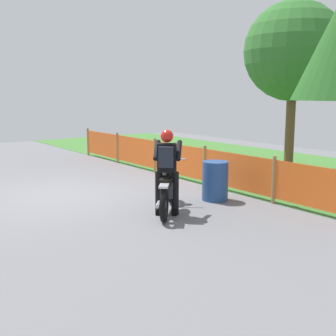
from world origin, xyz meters
name	(u,v)px	position (x,y,z in m)	size (l,w,h in m)	color
ground	(66,195)	(0.00, 0.00, -0.01)	(24.00, 24.00, 0.02)	slate
grass_verge	(263,166)	(0.00, 6.88, 0.01)	(24.00, 7.05, 0.01)	#427A33
barrier_fence	(178,160)	(0.00, 3.36, 0.54)	(11.51, 0.08, 1.05)	#997547
tree_leftmost	(294,52)	(1.05, 6.86, 3.59)	(2.95, 2.95, 5.08)	brown
motorcycle_lead	(168,188)	(2.58, 1.13, 0.49)	(1.66, 1.50, 1.00)	black
rider_lead	(167,167)	(2.76, 0.98, 0.95)	(0.77, 0.75, 1.69)	black
oil_drum	(215,181)	(2.45, 2.54, 0.44)	(0.58, 0.58, 0.88)	navy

